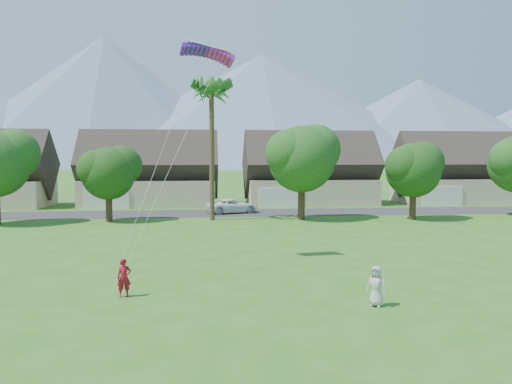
{
  "coord_description": "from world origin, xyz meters",
  "views": [
    {
      "loc": [
        -2.73,
        -16.01,
        5.63
      ],
      "look_at": [
        0.0,
        10.0,
        3.8
      ],
      "focal_mm": 35.0,
      "sensor_mm": 36.0,
      "label": 1
    }
  ],
  "objects": [
    {
      "name": "fan_palm",
      "position": [
        -2.0,
        28.5,
        11.8
      ],
      "size": [
        3.0,
        3.0,
        13.8
      ],
      "color": "#4C3D26",
      "rests_on": "ground"
    },
    {
      "name": "street",
      "position": [
        0.0,
        34.0,
        0.01
      ],
      "size": [
        90.0,
        7.0,
        0.01
      ],
      "primitive_type": "cube",
      "color": "#2D2D30",
      "rests_on": "ground"
    },
    {
      "name": "parked_car",
      "position": [
        0.13,
        34.0,
        0.72
      ],
      "size": [
        5.7,
        3.96,
        1.45
      ],
      "primitive_type": "imported",
      "rotation": [
        0.0,
        0.0,
        1.9
      ],
      "color": "white",
      "rests_on": "ground"
    },
    {
      "name": "watcher",
      "position": [
        3.73,
        1.93,
        0.77
      ],
      "size": [
        0.89,
        0.85,
        1.54
      ],
      "primitive_type": "imported",
      "rotation": [
        0.0,
        0.0,
        -0.68
      ],
      "color": "#B6B5B1",
      "rests_on": "ground"
    },
    {
      "name": "kite_flyer",
      "position": [
        -5.96,
        4.2,
        0.78
      ],
      "size": [
        0.66,
        0.53,
        1.56
      ],
      "primitive_type": "imported",
      "rotation": [
        0.0,
        0.0,
        0.31
      ],
      "color": "maroon",
      "rests_on": "ground"
    },
    {
      "name": "mountain_ridge",
      "position": [
        10.4,
        260.0,
        29.07
      ],
      "size": [
        540.0,
        240.0,
        70.0
      ],
      "color": "slate",
      "rests_on": "ground"
    },
    {
      "name": "houses_row",
      "position": [
        0.49,
        42.99,
        3.44
      ],
      "size": [
        72.75,
        8.19,
        8.86
      ],
      "color": "beige",
      "rests_on": "ground"
    },
    {
      "name": "ground",
      "position": [
        0.0,
        0.0,
        0.0
      ],
      "size": [
        500.0,
        500.0,
        0.0
      ],
      "primitive_type": "plane",
      "color": "#2D6019",
      "rests_on": "ground"
    },
    {
      "name": "parafoil_kite",
      "position": [
        -2.46,
        10.78,
        11.19
      ],
      "size": [
        2.89,
        1.17,
        0.5
      ],
      "rotation": [
        0.0,
        0.0,
        0.13
      ],
      "color": "#4E18B4",
      "rests_on": "ground"
    },
    {
      "name": "tree_row",
      "position": [
        -1.14,
        27.92,
        4.89
      ],
      "size": [
        62.27,
        6.67,
        8.45
      ],
      "color": "#47301C",
      "rests_on": "ground"
    }
  ]
}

